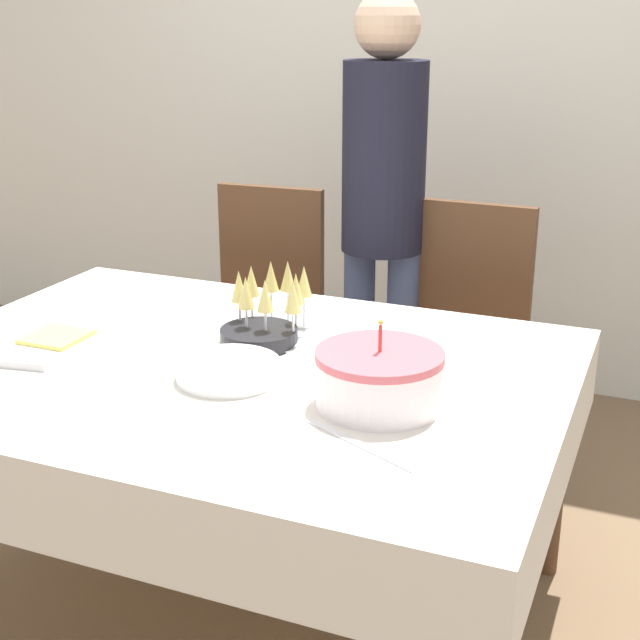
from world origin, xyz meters
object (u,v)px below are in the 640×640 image
at_px(person_standing, 383,194).
at_px(dining_chair_far_right, 461,339).
at_px(plate_stack_dessert, 259,336).
at_px(plate_stack_main, 229,370).
at_px(birthday_cake, 379,379).
at_px(dining_chair_far_left, 260,311).
at_px(champagne_tray, 272,300).

bearing_deg(person_standing, dining_chair_far_right, -16.42).
bearing_deg(plate_stack_dessert, dining_chair_far_right, 65.16).
height_order(plate_stack_main, person_standing, person_standing).
bearing_deg(person_standing, birthday_cake, -71.53).
distance_m(dining_chair_far_left, person_standing, 0.62).
bearing_deg(dining_chair_far_right, champagne_tray, -117.27).
bearing_deg(plate_stack_main, dining_chair_far_left, 112.51).
bearing_deg(plate_stack_main, plate_stack_dessert, 98.81).
xyz_separation_m(dining_chair_far_left, plate_stack_dessert, (0.38, -0.77, 0.22)).
height_order(dining_chair_far_left, birthday_cake, dining_chair_far_left).
xyz_separation_m(birthday_cake, plate_stack_main, (-0.38, 0.01, -0.04)).
bearing_deg(person_standing, plate_stack_dessert, -92.97).
bearing_deg(dining_chair_far_left, champagne_tray, -61.00).
distance_m(birthday_cake, plate_stack_main, 0.38).
distance_m(dining_chair_far_right, plate_stack_dessert, 0.88).
bearing_deg(dining_chair_far_right, plate_stack_main, -107.65).
height_order(birthday_cake, person_standing, person_standing).
distance_m(birthday_cake, person_standing, 1.18).
relative_size(birthday_cake, champagne_tray, 0.92).
bearing_deg(plate_stack_main, dining_chair_far_right, 72.35).
height_order(dining_chair_far_right, person_standing, person_standing).
distance_m(plate_stack_main, person_standing, 1.12).
distance_m(plate_stack_dessert, person_standing, 0.89).
bearing_deg(plate_stack_main, birthday_cake, -1.15).
height_order(champagne_tray, plate_stack_main, champagne_tray).
bearing_deg(dining_chair_far_left, dining_chair_far_right, 0.00).
bearing_deg(birthday_cake, dining_chair_far_left, 128.08).
height_order(dining_chair_far_left, plate_stack_main, dining_chair_far_left).
xyz_separation_m(birthday_cake, champagne_tray, (-0.41, 0.33, 0.03)).
height_order(champagne_tray, person_standing, person_standing).
bearing_deg(person_standing, plate_stack_main, -90.43).
xyz_separation_m(dining_chair_far_left, person_standing, (0.43, 0.09, 0.44)).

